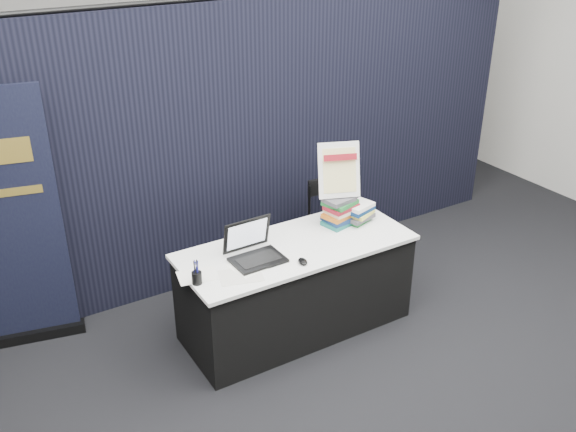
# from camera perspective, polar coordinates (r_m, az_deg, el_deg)

# --- Properties ---
(floor) EXTENTS (8.00, 8.00, 0.00)m
(floor) POSITION_cam_1_polar(r_m,az_deg,el_deg) (4.89, 4.18, -13.01)
(floor) COLOR black
(floor) RESTS_ON ground
(wall_back) EXTENTS (8.00, 0.02, 3.50)m
(wall_back) POSITION_cam_1_polar(r_m,az_deg,el_deg) (7.51, -13.78, 15.38)
(wall_back) COLOR beige
(wall_back) RESTS_ON floor
(drape_partition) EXTENTS (6.00, 0.08, 2.40)m
(drape_partition) POSITION_cam_1_polar(r_m,az_deg,el_deg) (5.49, -5.06, 6.10)
(drape_partition) COLOR black
(drape_partition) RESTS_ON floor
(display_table) EXTENTS (1.80, 0.75, 0.75)m
(display_table) POSITION_cam_1_polar(r_m,az_deg,el_deg) (5.03, 0.71, -6.32)
(display_table) COLOR black
(display_table) RESTS_ON floor
(laptop) EXTENTS (0.38, 0.30, 0.28)m
(laptop) POSITION_cam_1_polar(r_m,az_deg,el_deg) (4.64, -3.01, -3.07)
(laptop) COLOR black
(laptop) RESTS_ON display_table
(mouse) EXTENTS (0.08, 0.11, 0.03)m
(mouse) POSITION_cam_1_polar(r_m,az_deg,el_deg) (4.60, 1.31, -4.05)
(mouse) COLOR black
(mouse) RESTS_ON display_table
(brochure_left) EXTENTS (0.31, 0.25, 0.00)m
(brochure_left) POSITION_cam_1_polar(r_m,az_deg,el_deg) (4.51, -8.01, -5.25)
(brochure_left) COLOR white
(brochure_left) RESTS_ON display_table
(brochure_mid) EXTENTS (0.38, 0.30, 0.00)m
(brochure_mid) POSITION_cam_1_polar(r_m,az_deg,el_deg) (4.60, -3.05, -4.27)
(brochure_mid) COLOR white
(brochure_mid) RESTS_ON display_table
(brochure_right) EXTENTS (0.35, 0.29, 0.00)m
(brochure_right) POSITION_cam_1_polar(r_m,az_deg,el_deg) (4.47, -4.23, -5.32)
(brochure_right) COLOR beige
(brochure_right) RESTS_ON display_table
(pen_cup) EXTENTS (0.07, 0.07, 0.09)m
(pen_cup) POSITION_cam_1_polar(r_m,az_deg,el_deg) (4.40, -8.11, -5.47)
(pen_cup) COLOR black
(pen_cup) RESTS_ON display_table
(book_stack_tall) EXTENTS (0.28, 0.24, 0.24)m
(book_stack_tall) POSITION_cam_1_polar(r_m,az_deg,el_deg) (5.12, 4.63, 0.48)
(book_stack_tall) COLOR #1A635B
(book_stack_tall) RESTS_ON display_table
(book_stack_short) EXTENTS (0.26, 0.23, 0.16)m
(book_stack_short) POSITION_cam_1_polar(r_m,az_deg,el_deg) (5.20, 6.25, 0.35)
(book_stack_short) COLOR #1C692B
(book_stack_short) RESTS_ON display_table
(info_sign) EXTENTS (0.35, 0.24, 0.45)m
(info_sign) POSITION_cam_1_polar(r_m,az_deg,el_deg) (5.00, 4.56, 4.03)
(info_sign) COLOR black
(info_sign) RESTS_ON book_stack_tall
(pullup_banner) EXTENTS (0.85, 0.28, 2.01)m
(pullup_banner) POSITION_cam_1_polar(r_m,az_deg,el_deg) (5.06, -23.72, -1.89)
(pullup_banner) COLOR black
(pullup_banner) RESTS_ON floor
(stacking_chair) EXTENTS (0.44, 0.44, 0.87)m
(stacking_chair) POSITION_cam_1_polar(r_m,az_deg,el_deg) (5.76, 4.27, -0.63)
(stacking_chair) COLOR black
(stacking_chair) RESTS_ON floor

